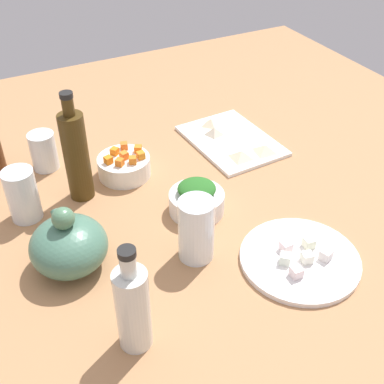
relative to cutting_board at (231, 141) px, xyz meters
The scene contains 30 objects.
tabletop 32.09cm from the cutting_board, 132.22° to the left, with size 190.00×190.00×3.00cm, color #AB794F.
cutting_board is the anchor object (origin of this frame).
plate_tofu 48.73cm from the cutting_board, 166.17° to the left, with size 25.12×25.12×1.20cm, color white.
bowl_greens 32.52cm from the cutting_board, 134.53° to the left, with size 12.94×12.94×5.04cm, color white.
bowl_carrots 32.92cm from the cutting_board, 91.98° to the left, with size 13.47×13.47×5.23cm, color white.
teapot 60.60cm from the cutting_board, 116.02° to the left, with size 17.64×15.76×15.01cm.
bottle_0 46.77cm from the cutting_board, 95.64° to the left, with size 5.90×5.90×27.60cm.
bottle_2 70.92cm from the cutting_board, 135.26° to the left, with size 5.92×5.92×22.48cm.
drinking_glass_0 47.09cm from the cutting_board, 139.89° to the left, with size 7.49×7.49×14.30cm, color white.
drinking_glass_1 51.56cm from the cutting_board, 76.91° to the left, with size 6.80×6.80×10.11cm, color white.
drinking_glass_2 59.69cm from the cutting_board, 96.29° to the left, with size 7.10×7.10×12.72cm, color white.
carrot_cube_0 33.17cm from the cutting_board, 92.53° to the left, with size 1.80×1.80×1.80cm, color orange.
carrot_cube_1 34.63cm from the cutting_board, 87.59° to the left, with size 1.80×1.80×1.80cm, color orange.
carrot_cube_2 32.34cm from the cutting_board, 98.03° to the left, with size 1.80×1.80×1.80cm, color orange.
carrot_cube_3 29.61cm from the cutting_board, 96.52° to the left, with size 1.80×1.80×1.80cm, color orange.
carrot_cube_4 31.68cm from the cutting_board, 84.88° to the left, with size 1.80×1.80×1.80cm, color orange.
carrot_cube_5 37.38cm from the cutting_board, 92.46° to the left, with size 1.80×1.80×1.80cm, color orange.
carrot_cube_6 28.94cm from the cutting_board, 90.55° to the left, with size 1.80×1.80×1.80cm, color orange.
carrot_cube_7 35.41cm from the cutting_board, 96.33° to the left, with size 1.80×1.80×1.80cm, color orange.
chopped_greens_mound 33.03cm from the cutting_board, 134.53° to the left, with size 8.89×8.43×3.15cm, color #286723.
tofu_cube_0 50.63cm from the cutting_board, behind, with size 2.20×2.20×2.20cm, color silver.
tofu_cube_1 49.62cm from the cutting_board, 161.86° to the left, with size 2.20×2.20×2.20cm, color white.
tofu_cube_2 46.23cm from the cutting_board, 163.42° to the left, with size 2.20×2.20×2.20cm, color white.
tofu_cube_3 50.23cm from the cutting_board, 167.01° to the left, with size 2.20×2.20×2.20cm, color white.
tofu_cube_4 46.31cm from the cutting_board, 169.85° to the left, with size 2.20×2.20×2.20cm, color white.
tofu_cube_5 53.57cm from the cutting_board, 163.00° to the left, with size 2.20×2.20×2.20cm, color white.
dumpling_0 5.64cm from the cutting_board, 36.45° to the left, with size 4.30×3.74×2.41cm, color beige.
dumpling_1 9.82cm from the cutting_board, ahead, with size 4.73×4.20×2.19cm, color beige.
dumpling_2 9.90cm from the cutting_board, 164.41° to the left, with size 5.58×5.27×2.11cm, color beige.
dumpling_3 11.01cm from the cutting_board, 153.97° to the right, with size 5.84×5.30×2.09cm, color beige.
Camera 1 is at (-80.86, 41.73, 77.73)cm, focal length 46.32 mm.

